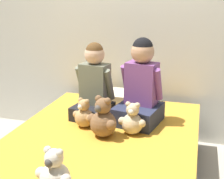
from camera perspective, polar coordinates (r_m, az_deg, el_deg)
The scene contains 9 objects.
wall_behind_bed at distance 3.16m, azimuth 4.04°, elevation 13.19°, with size 8.00×0.06×2.50m.
bed at distance 2.41m, azimuth -2.26°, elevation -13.85°, with size 1.40×1.98×0.45m.
child_on_left at distance 2.63m, azimuth -3.28°, elevation 0.72°, with size 0.35×0.37×0.64m.
child_on_right at distance 2.53m, azimuth 5.23°, elevation 0.24°, with size 0.40×0.43×0.69m.
teddy_bear_held_by_left_child at distance 2.48m, azimuth -5.15°, elevation -4.65°, with size 0.19×0.15×0.24m.
teddy_bear_held_by_right_child at distance 2.35m, azimuth 3.73°, elevation -5.71°, with size 0.21×0.16×0.25m.
teddy_bear_between_children at distance 2.29m, azimuth -1.66°, elevation -5.56°, with size 0.24×0.19×0.31m.
teddy_bear_at_foot_of_bed at distance 1.72m, azimuth -10.45°, elevation -14.89°, with size 0.21×0.16×0.26m.
pillow_at_headboard at distance 3.00m, azimuth 2.49°, elevation -1.59°, with size 0.45×0.30×0.11m.
Camera 1 is at (0.66, -1.96, 1.45)m, focal length 50.00 mm.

